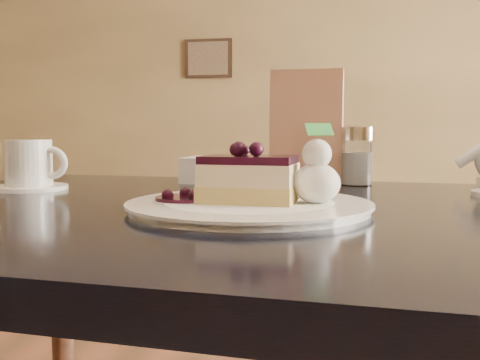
% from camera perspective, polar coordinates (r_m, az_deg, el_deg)
% --- Properties ---
extents(main_table, '(1.39, 0.98, 0.83)m').
position_cam_1_polar(main_table, '(0.83, 1.89, -8.65)').
color(main_table, black).
rests_on(main_table, ground).
extents(dessert_plate, '(0.34, 0.34, 0.01)m').
position_cam_1_polar(dessert_plate, '(0.76, 0.98, -2.82)').
color(dessert_plate, white).
rests_on(dessert_plate, main_table).
extents(cheesecake_slice, '(0.14, 0.10, 0.07)m').
position_cam_1_polar(cheesecake_slice, '(0.76, 0.98, 0.07)').
color(cheesecake_slice, '#DCBC66').
rests_on(cheesecake_slice, dessert_plate).
extents(whipped_cream, '(0.07, 0.07, 0.06)m').
position_cam_1_polar(whipped_cream, '(0.75, 8.16, -0.33)').
color(whipped_cream, white).
rests_on(whipped_cream, dessert_plate).
extents(berry_sauce, '(0.09, 0.09, 0.01)m').
position_cam_1_polar(berry_sauce, '(0.78, -5.82, -1.97)').
color(berry_sauce, black).
rests_on(berry_sauce, dessert_plate).
extents(coffee_set, '(0.15, 0.14, 0.10)m').
position_cam_1_polar(coffee_set, '(1.11, -21.47, 1.28)').
color(coffee_set, white).
rests_on(coffee_set, main_table).
extents(menu_card, '(0.16, 0.04, 0.24)m').
position_cam_1_polar(menu_card, '(1.16, 7.08, 5.63)').
color(menu_card, beige).
rests_on(menu_card, main_table).
extents(sugar_shaker, '(0.07, 0.07, 0.12)m').
position_cam_1_polar(sugar_shaker, '(1.13, 12.38, 2.56)').
color(sugar_shaker, white).
rests_on(sugar_shaker, main_table).
extents(napkin_stack, '(0.14, 0.14, 0.06)m').
position_cam_1_polar(napkin_stack, '(1.20, -2.47, 1.14)').
color(napkin_stack, white).
rests_on(napkin_stack, main_table).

